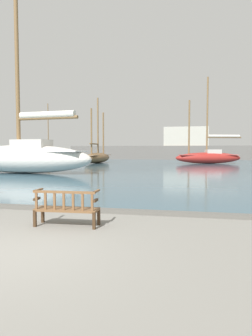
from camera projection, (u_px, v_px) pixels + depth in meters
The scene contains 9 objects.
ground_plane at pixel (10, 253), 5.58m from camera, with size 160.00×160.00×0.00m, color gray.
harbor_water at pixel (168, 161), 48.57m from camera, with size 100.00×80.00×0.08m, color #385666.
quay_edge_kerb at pixel (82, 210), 9.34m from camera, with size 40.00×0.30×0.12m, color #5B5954.
park_bench at pixel (67, 208), 7.53m from camera, with size 1.62×0.59×0.92m.
sailboat_mid_port at pixel (48, 157), 50.13m from camera, with size 3.41×6.72×9.54m.
sailboat_mid_starboard at pixel (23, 156), 23.82m from camera, with size 12.17×4.20×13.51m.
sailboat_outer_starboard at pixel (98, 157), 41.91m from camera, with size 2.82×7.65×9.08m.
sailboat_centre_channel at pixel (209, 156), 40.29m from camera, with size 9.24×4.77×11.51m.
far_breakwater at pixel (174, 150), 57.43m from camera, with size 40.22×2.40×6.28m.
Camera 1 is at (3.23, -4.92, 1.93)m, focal length 32.00 mm.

